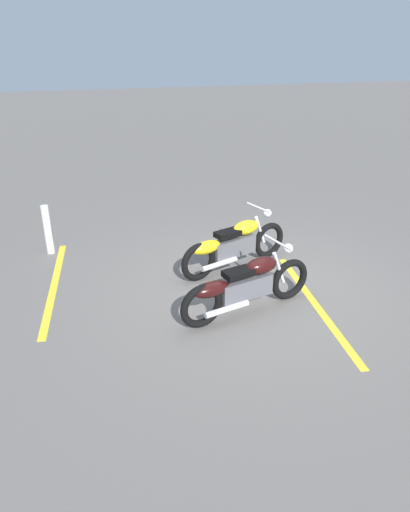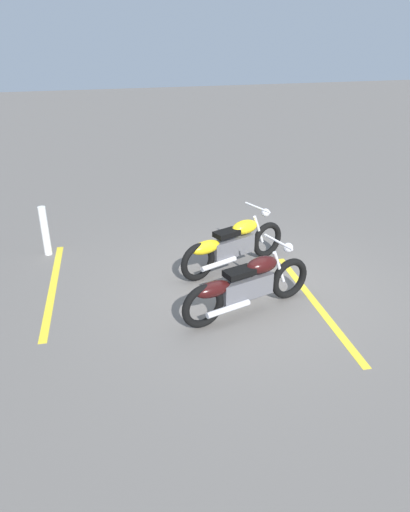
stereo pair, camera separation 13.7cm
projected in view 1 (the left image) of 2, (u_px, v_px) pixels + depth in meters
name	position (u px, v px, depth m)	size (l,w,h in m)	color
ground_plane	(250.00, 286.00, 7.76)	(60.00, 60.00, 0.00)	#66605B
motorcycle_bright_foreground	(233.00, 245.00, 8.15)	(2.13, 0.92, 1.04)	black
motorcycle_dark_foreground	(245.00, 286.00, 6.84)	(2.18, 0.82, 1.04)	black
bollard_post	(48.00, 230.00, 8.74)	(0.14, 0.14, 0.94)	white
parking_stripe_near	(316.00, 304.00, 7.25)	(3.20, 0.12, 0.01)	yellow
parking_stripe_mid	(54.00, 285.00, 7.81)	(3.20, 0.12, 0.01)	yellow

